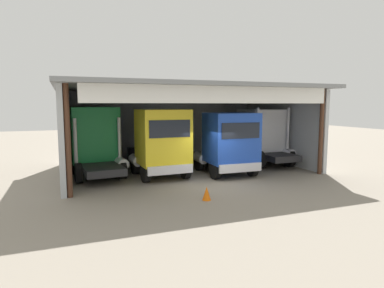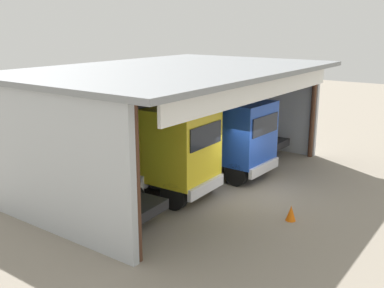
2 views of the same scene
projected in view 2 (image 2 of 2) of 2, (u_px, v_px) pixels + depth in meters
name	position (u px, v px, depth m)	size (l,w,h in m)	color
ground_plane	(252.00, 194.00, 18.26)	(80.00, 80.00, 0.00)	gray
workshop_shed	(156.00, 99.00, 20.20)	(14.34, 9.60, 4.95)	#ADB2B7
truck_green_left_bay	(76.00, 160.00, 16.18)	(2.90, 5.15, 3.75)	#197F3D
truck_yellow_center_left_bay	(175.00, 151.00, 17.54)	(2.72, 4.68, 3.64)	yellow
truck_blue_right_bay	(235.00, 138.00, 20.10)	(2.70, 5.08, 3.46)	#1E47B7
truck_white_yard_outside	(235.00, 116.00, 24.22)	(2.64, 4.41, 3.71)	white
oil_drum	(117.00, 155.00, 22.25)	(0.58, 0.58, 0.90)	gold
tool_cart	(79.00, 164.00, 20.65)	(0.90, 0.60, 1.00)	black
traffic_cone	(291.00, 213.00, 15.77)	(0.36, 0.36, 0.56)	orange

